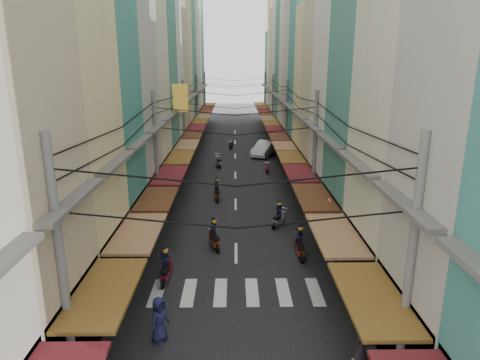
{
  "coord_description": "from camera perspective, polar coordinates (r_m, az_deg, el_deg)",
  "views": [
    {
      "loc": [
        -0.05,
        -22.88,
        9.93
      ],
      "look_at": [
        0.29,
        3.64,
        2.48
      ],
      "focal_mm": 32.0,
      "sensor_mm": 36.0,
      "label": 1
    }
  ],
  "objects": [
    {
      "name": "bicycle",
      "position": [
        23.54,
        18.35,
        -10.11
      ],
      "size": [
        1.48,
        0.67,
        0.99
      ],
      "primitive_type": "imported",
      "rotation": [
        0.0,
        0.0,
        1.48
      ],
      "color": "black",
      "rests_on": "ground"
    },
    {
      "name": "moving_scooters",
      "position": [
        28.64,
        -0.45,
        -3.48
      ],
      "size": [
        7.07,
        32.64,
        1.81
      ],
      "color": "black",
      "rests_on": "ground"
    },
    {
      "name": "sidewalk_right",
      "position": [
        44.49,
        7.77,
        2.69
      ],
      "size": [
        3.0,
        80.0,
        0.06
      ],
      "primitive_type": "cube",
      "color": "slate",
      "rests_on": "ground"
    },
    {
      "name": "sidewalk_left",
      "position": [
        44.48,
        -9.05,
        2.64
      ],
      "size": [
        3.0,
        80.0,
        0.06
      ],
      "primitive_type": "cube",
      "color": "slate",
      "rests_on": "ground"
    },
    {
      "name": "utility_poles",
      "position": [
        38.04,
        -0.66,
        10.66
      ],
      "size": [
        10.2,
        66.13,
        8.2
      ],
      "color": "slate",
      "rests_on": "ground"
    },
    {
      "name": "ground",
      "position": [
        24.94,
        -0.56,
        -7.76
      ],
      "size": [
        160.0,
        160.0,
        0.0
      ],
      "primitive_type": "plane",
      "color": "slate",
      "rests_on": "ground"
    },
    {
      "name": "building_row_right",
      "position": [
        40.13,
        11.09,
        14.68
      ],
      "size": [
        7.8,
        68.98,
        22.59
      ],
      "color": "teal",
      "rests_on": "ground"
    },
    {
      "name": "road",
      "position": [
        44.01,
        -0.64,
        2.67
      ],
      "size": [
        10.0,
        80.0,
        0.02
      ],
      "primitive_type": "cube",
      "color": "black",
      "rests_on": "ground"
    },
    {
      "name": "pedestrians",
      "position": [
        26.13,
        -10.06,
        -4.38
      ],
      "size": [
        12.33,
        26.65,
        2.21
      ],
      "color": "#291F29",
      "rests_on": "ground"
    },
    {
      "name": "building_row_left",
      "position": [
        40.22,
        -12.44,
        15.13
      ],
      "size": [
        7.8,
        67.67,
        23.7
      ],
      "color": "silver",
      "rests_on": "ground"
    },
    {
      "name": "crosswalk",
      "position": [
        19.57,
        -0.5,
        -14.7
      ],
      "size": [
        7.55,
        2.4,
        0.01
      ],
      "color": "silver",
      "rests_on": "ground"
    },
    {
      "name": "white_car",
      "position": [
        46.23,
        3.31,
        3.27
      ],
      "size": [
        5.95,
        4.2,
        1.96
      ],
      "primitive_type": "imported",
      "rotation": [
        0.0,
        0.0,
        -0.41
      ],
      "color": "white",
      "rests_on": "ground"
    },
    {
      "name": "market_umbrella",
      "position": [
        22.46,
        16.65,
        -5.98
      ],
      "size": [
        2.03,
        2.03,
        2.14
      ],
      "color": "#B2B2B7",
      "rests_on": "ground"
    },
    {
      "name": "parked_scooters",
      "position": [
        22.13,
        11.33,
        -9.88
      ],
      "size": [
        13.23,
        14.29,
        0.99
      ],
      "color": "black",
      "rests_on": "ground"
    },
    {
      "name": "traffic_sign",
      "position": [
        22.41,
        11.8,
        -4.29
      ],
      "size": [
        0.1,
        0.71,
        3.24
      ],
      "color": "slate",
      "rests_on": "ground"
    }
  ]
}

